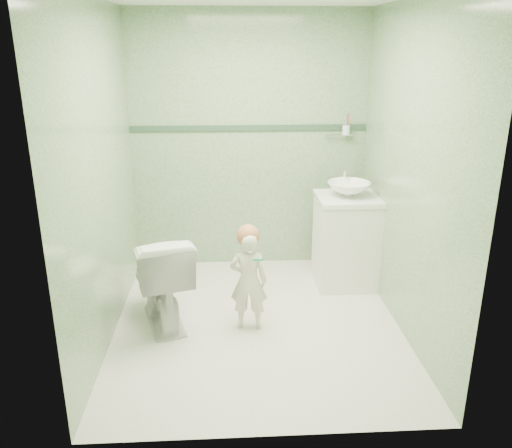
{
  "coord_description": "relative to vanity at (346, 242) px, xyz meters",
  "views": [
    {
      "loc": [
        -0.22,
        -3.61,
        2.09
      ],
      "look_at": [
        0.0,
        0.15,
        0.78
      ],
      "focal_mm": 36.54,
      "sensor_mm": 36.0,
      "label": 1
    }
  ],
  "objects": [
    {
      "name": "room_shell",
      "position": [
        -0.84,
        -0.7,
        0.8
      ],
      "size": [
        2.5,
        2.54,
        2.4
      ],
      "color": "gray",
      "rests_on": "ground"
    },
    {
      "name": "vanity",
      "position": [
        0.0,
        0.0,
        0.0
      ],
      "size": [
        0.52,
        0.5,
        0.8
      ],
      "primitive_type": "cube",
      "color": "white",
      "rests_on": "ground"
    },
    {
      "name": "faucet",
      "position": [
        0.0,
        0.19,
        0.57
      ],
      "size": [
        0.03,
        0.13,
        0.18
      ],
      "color": "silver",
      "rests_on": "counter"
    },
    {
      "name": "counter",
      "position": [
        0.0,
        0.0,
        0.41
      ],
      "size": [
        0.54,
        0.52,
        0.04
      ],
      "primitive_type": "cube",
      "color": "white",
      "rests_on": "vanity"
    },
    {
      "name": "trim_stripe",
      "position": [
        -0.84,
        0.54,
        0.95
      ],
      "size": [
        2.2,
        0.02,
        0.05
      ],
      "primitive_type": "cube",
      "color": "#2D4A36",
      "rests_on": "room_shell"
    },
    {
      "name": "hair_cap",
      "position": [
        -0.91,
        -0.72,
        0.35
      ],
      "size": [
        0.17,
        0.17,
        0.17
      ],
      "primitive_type": "sphere",
      "color": "#B46D46",
      "rests_on": "toddler"
    },
    {
      "name": "teal_toothbrush",
      "position": [
        -0.85,
        -0.87,
        0.23
      ],
      "size": [
        0.11,
        0.14,
        0.08
      ],
      "color": "#09825A",
      "rests_on": "toddler"
    },
    {
      "name": "cup_holder",
      "position": [
        0.05,
        0.48,
        0.93
      ],
      "size": [
        0.26,
        0.07,
        0.21
      ],
      "color": "silver",
      "rests_on": "room_shell"
    },
    {
      "name": "toilet",
      "position": [
        -1.58,
        -0.62,
        -0.02
      ],
      "size": [
        0.62,
        0.83,
        0.76
      ],
      "primitive_type": "imported",
      "rotation": [
        0.0,
        0.0,
        3.43
      ],
      "color": "white",
      "rests_on": "ground"
    },
    {
      "name": "basin",
      "position": [
        0.0,
        0.0,
        0.49
      ],
      "size": [
        0.37,
        0.37,
        0.13
      ],
      "primitive_type": "imported",
      "color": "white",
      "rests_on": "counter"
    },
    {
      "name": "toddler",
      "position": [
        -0.91,
        -0.74,
        -0.01
      ],
      "size": [
        0.3,
        0.22,
        0.78
      ],
      "primitive_type": "imported",
      "rotation": [
        0.0,
        0.0,
        3.03
      ],
      "color": "silver",
      "rests_on": "ground"
    },
    {
      "name": "ground",
      "position": [
        -0.84,
        -0.7,
        -0.4
      ],
      "size": [
        2.5,
        2.5,
        0.0
      ],
      "primitive_type": "plane",
      "color": "beige",
      "rests_on": "ground"
    }
  ]
}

